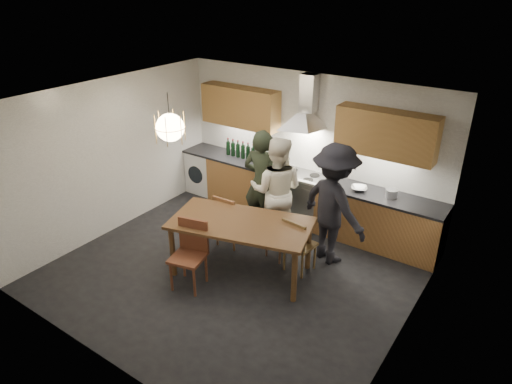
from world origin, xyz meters
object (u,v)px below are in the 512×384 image
Objects in this scene: mixing_bowl at (359,189)px; wine_bottles at (245,151)px; chair_back_left at (228,218)px; person_right at (334,205)px; person_left at (262,183)px; chair_front at (191,249)px; stock_pot at (391,194)px; dining_table at (241,228)px; person_mid at (277,191)px.

wine_bottles is (-2.32, 0.09, 0.13)m from mixing_bowl.
chair_back_left is 1.71m from person_right.
person_left is 7.16× the size of mixing_bowl.
person_left is (0.02, 1.77, 0.35)m from chair_front.
mixing_bowl is at bearing -159.84° from person_left.
chair_front is at bearing 96.90° from chair_back_left.
wine_bottles reaches higher than chair_front.
chair_front is 0.54× the size of person_left.
chair_front is 5.38× the size of stock_pot.
mixing_bowl is 2.32m from wine_bottles.
wine_bottles is (-0.88, 2.56, 0.50)m from chair_front.
mixing_bowl is (1.01, 1.84, 0.18)m from dining_table.
stock_pot is at bearing -165.04° from person_left.
person_left is at bearing -109.05° from chair_back_left.
person_right is at bearing -160.83° from chair_back_left.
dining_table is 2.44m from stock_pot.
person_mid is (0.35, 1.69, 0.34)m from chair_front.
person_left is 0.97× the size of person_right.
chair_front is at bearing 73.36° from person_right.
chair_back_left is at bearing -139.38° from mixing_bowl.
person_left is 1.02× the size of person_mid.
wine_bottles is (-2.24, 0.86, 0.12)m from person_right.
person_mid reaches higher than stock_pot.
person_mid is 1.33m from mixing_bowl.
person_mid is at bearing -133.53° from chair_back_left.
person_mid is 1.51m from wine_bottles.
wine_bottles is (-1.23, 0.86, 0.16)m from person_mid.
mixing_bowl is (1.61, 1.39, 0.41)m from chair_back_left.
person_right reaches higher than mixing_bowl.
mixing_bowl reaches higher than chair_back_left.
person_mid is (-0.07, 1.07, 0.15)m from dining_table.
mixing_bowl is 1.40× the size of stock_pot.
chair_back_left is at bearing 85.69° from chair_front.
person_mid is at bearing -34.95° from wine_bottles.
person_mid is 1.80m from stock_pot.
stock_pot is at bearing -103.62° from person_right.
stock_pot is (2.13, 1.43, 0.45)m from chair_back_left.
person_right is at bearing 157.04° from person_mid.
person_left is at bearing -158.80° from stock_pot.
mixing_bowl is 0.29× the size of wine_bottles.
person_left is at bearing -40.99° from wine_bottles.
chair_front is at bearing -139.26° from dining_table.
stock_pot reaches higher than mixing_bowl.
chair_front is 3.85× the size of mixing_bowl.
person_right is at bearing 37.58° from chair_front.
stock_pot is at bearing -175.81° from person_mid.
chair_back_left is at bearing 127.52° from dining_table.
stock_pot is at bearing 35.81° from dining_table.
person_right is (1.01, 0.00, 0.04)m from person_mid.
chair_front is 1.10× the size of wine_bottles.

